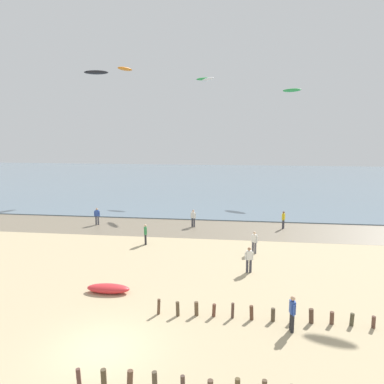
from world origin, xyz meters
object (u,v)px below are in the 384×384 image
person_by_waterline (249,259)px  kite_aloft_4 (208,79)px  person_left_flank (97,216)px  kite_aloft_5 (204,79)px  person_mid_beach (254,242)px  grounded_kite (108,288)px  person_far_down_beach (292,312)px  kite_aloft_1 (96,72)px  person_nearest_camera (145,234)px  person_trailing_behind (283,219)px  kite_aloft_0 (292,90)px  person_right_flank (193,218)px  kite_aloft_2 (125,69)px

person_by_waterline → kite_aloft_4: size_ratio=0.66×
person_left_flank → kite_aloft_5: bearing=68.8°
person_mid_beach → grounded_kite: 11.83m
person_far_down_beach → kite_aloft_1: bearing=124.4°
person_nearest_camera → person_by_waterline: 9.74m
person_trailing_behind → kite_aloft_4: size_ratio=0.66×
kite_aloft_0 → kite_aloft_4: size_ratio=1.07×
person_right_flank → kite_aloft_0: bearing=61.1°
person_by_waterline → person_right_flank: bearing=114.3°
kite_aloft_4 → person_nearest_camera: bearing=-47.2°
kite_aloft_2 → person_trailing_behind: bearing=76.5°
person_trailing_behind → kite_aloft_1: bearing=152.1°
person_mid_beach → kite_aloft_4: bearing=104.2°
person_nearest_camera → grounded_kite: bearing=-88.5°
kite_aloft_5 → person_mid_beach: bearing=116.8°
kite_aloft_5 → person_right_flank: bearing=106.8°
person_trailing_behind → kite_aloft_0: (2.99, 20.67, 14.36)m
person_mid_beach → kite_aloft_5: kite_aloft_5 is taller
person_mid_beach → kite_aloft_4: (-5.56, 22.04, 15.16)m
person_mid_beach → kite_aloft_2: (-18.77, 28.52, 17.89)m
person_trailing_behind → person_nearest_camera: bearing=-150.5°
person_trailing_behind → kite_aloft_2: (-21.82, 20.69, 17.89)m
person_trailing_behind → kite_aloft_2: bearing=136.5°
person_far_down_beach → kite_aloft_5: kite_aloft_5 is taller
person_nearest_camera → kite_aloft_2: 34.21m
person_nearest_camera → person_right_flank: (3.16, 6.24, 0.00)m
person_right_flank → person_far_down_beach: (6.91, -18.41, 0.00)m
grounded_kite → kite_aloft_0: bearing=67.4°
person_by_waterline → kite_aloft_1: size_ratio=0.54×
person_far_down_beach → kite_aloft_5: (-8.06, 40.04, 16.26)m
grounded_kite → kite_aloft_2: size_ratio=0.88×
person_nearest_camera → person_left_flank: 8.76m
person_trailing_behind → kite_aloft_5: bearing=114.9°
person_mid_beach → kite_aloft_1: (-19.95, 19.98, 16.02)m
person_by_waterline → kite_aloft_2: (-18.28, 32.52, 17.89)m
kite_aloft_0 → person_by_waterline: bearing=110.2°
kite_aloft_0 → kite_aloft_4: kite_aloft_4 is taller
person_far_down_beach → kite_aloft_2: bearing=116.9°
kite_aloft_5 → person_left_flank: bearing=82.6°
person_far_down_beach → grounded_kite: (-9.83, 2.88, -0.67)m
person_far_down_beach → person_nearest_camera: bearing=129.6°
kite_aloft_4 → kite_aloft_1: bearing=-120.3°
person_by_waterline → person_right_flank: size_ratio=1.00×
person_nearest_camera → kite_aloft_5: kite_aloft_5 is taller
kite_aloft_1 → kite_aloft_4: 14.56m
person_trailing_behind → kite_aloft_5: kite_aloft_5 is taller
person_right_flank → kite_aloft_1: bearing=138.6°
person_left_flank → kite_aloft_0: size_ratio=0.61×
person_nearest_camera → grounded_kite: person_nearest_camera is taller
person_right_flank → grounded_kite: person_right_flank is taller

